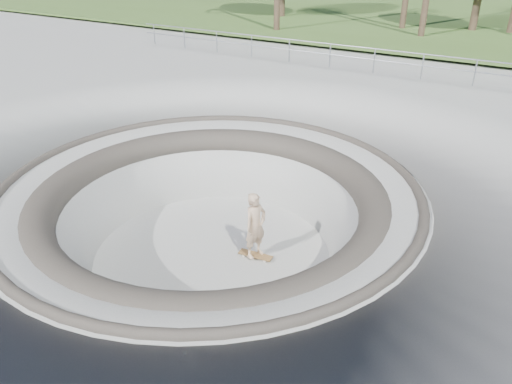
# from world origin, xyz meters

# --- Properties ---
(ground) EXTENTS (180.00, 180.00, 0.00)m
(ground) POSITION_xyz_m (0.00, 0.00, 0.00)
(ground) COLOR #ADADA8
(ground) RESTS_ON ground
(skate_bowl) EXTENTS (14.00, 14.00, 4.10)m
(skate_bowl) POSITION_xyz_m (0.00, 0.00, -1.83)
(skate_bowl) COLOR #ADADA8
(skate_bowl) RESTS_ON ground
(grass_strip) EXTENTS (180.00, 36.00, 0.12)m
(grass_strip) POSITION_xyz_m (0.00, 34.00, 0.22)
(grass_strip) COLOR #415E25
(grass_strip) RESTS_ON ground
(safety_railing) EXTENTS (25.00, 0.06, 1.03)m
(safety_railing) POSITION_xyz_m (0.00, 12.00, 0.69)
(safety_railing) COLOR gray
(safety_railing) RESTS_ON ground
(skateboard) EXTENTS (0.91, 0.34, 0.09)m
(skateboard) POSITION_xyz_m (1.08, 0.35, -1.83)
(skateboard) COLOR olive
(skateboard) RESTS_ON ground
(skater) EXTENTS (0.58, 0.73, 1.74)m
(skater) POSITION_xyz_m (1.08, 0.35, -0.94)
(skater) COLOR tan
(skater) RESTS_ON skateboard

